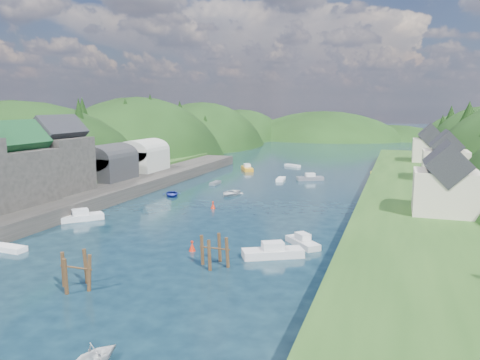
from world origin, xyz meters
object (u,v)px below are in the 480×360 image
at_px(piling_cluster_near, 76,274).
at_px(channel_buoy_near, 192,246).
at_px(piling_cluster_far, 215,254).
at_px(channel_buoy_far, 213,205).

xyz_separation_m(piling_cluster_near, channel_buoy_near, (4.74, 12.14, -0.75)).
height_order(piling_cluster_far, channel_buoy_near, piling_cluster_far).
bearing_deg(channel_buoy_near, piling_cluster_far, -41.14).
distance_m(piling_cluster_far, channel_buoy_near, 5.18).
distance_m(channel_buoy_near, channel_buoy_far, 19.80).
bearing_deg(channel_buoy_far, piling_cluster_near, -88.70).
relative_size(channel_buoy_near, channel_buoy_far, 1.00).
relative_size(piling_cluster_near, channel_buoy_near, 3.27).
height_order(channel_buoy_near, channel_buoy_far, same).
relative_size(piling_cluster_far, channel_buoy_near, 3.11).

